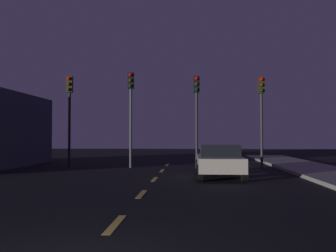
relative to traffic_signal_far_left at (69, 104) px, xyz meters
The scene contains 11 objects.
ground_plane 10.65m from the traffic_signal_far_left, 58.43° to the right, with size 80.00×80.00×0.00m, color black.
lane_stripe_second 14.42m from the traffic_signal_far_left, 67.91° to the right, with size 0.16×1.60×0.01m, color #EACC4C.
lane_stripe_third 11.13m from the traffic_signal_far_left, 60.14° to the right, with size 0.16×1.60×0.01m, color #EACC4C.
lane_stripe_fourth 8.29m from the traffic_signal_far_left, 45.55° to the right, with size 0.16×1.60×0.01m, color #EACC4C.
lane_stripe_fifth 6.52m from the traffic_signal_far_left, 16.53° to the right, with size 0.16×1.60×0.01m, color #EACC4C.
lane_stripe_sixth 6.71m from the traffic_signal_far_left, 23.07° to the left, with size 0.16×1.60×0.01m, color #EACC4C.
traffic_signal_far_left is the anchor object (origin of this frame).
traffic_signal_center_left 3.42m from the traffic_signal_far_left, ahead, with size 0.32×0.38×5.21m.
traffic_signal_center_right 7.01m from the traffic_signal_far_left, ahead, with size 0.32×0.38×4.98m.
traffic_signal_far_right 10.47m from the traffic_signal_far_left, ahead, with size 0.32×0.38×4.90m.
car_stopped_ahead 9.46m from the traffic_signal_far_left, 29.18° to the right, with size 1.89×4.31×1.36m.
Camera 1 is at (1.49, -4.60, 1.70)m, focal length 39.93 mm.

